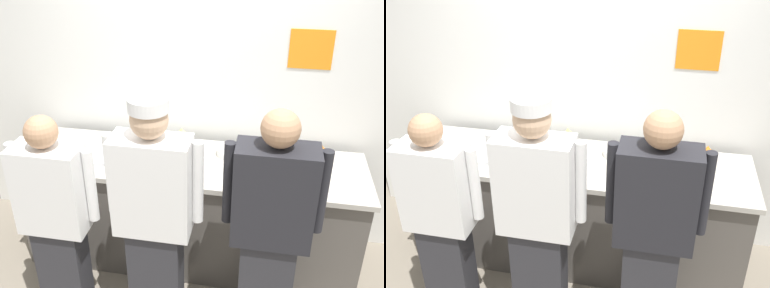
{
  "view_description": "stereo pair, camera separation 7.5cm",
  "coord_description": "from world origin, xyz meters",
  "views": [
    {
      "loc": [
        0.56,
        -2.55,
        2.65
      ],
      "look_at": [
        0.01,
        0.39,
        1.09
      ],
      "focal_mm": 41.71,
      "sensor_mm": 36.0,
      "label": 1
    },
    {
      "loc": [
        0.64,
        -2.53,
        2.65
      ],
      "look_at": [
        0.01,
        0.39,
        1.09
      ],
      "focal_mm": 41.71,
      "sensor_mm": 36.0,
      "label": 2
    }
  ],
  "objects": [
    {
      "name": "plate_stack_front",
      "position": [
        0.3,
        0.54,
        0.97
      ],
      "size": [
        0.23,
        0.23,
        0.06
      ],
      "color": "white",
      "rests_on": "prep_counter"
    },
    {
      "name": "wall_back",
      "position": [
        0.0,
        0.9,
        1.38
      ],
      "size": [
        4.2,
        0.11,
        2.75
      ],
      "color": "white",
      "rests_on": "ground"
    },
    {
      "name": "squeeze_bottle_secondary",
      "position": [
        -0.1,
        0.52,
        1.04
      ],
      "size": [
        0.06,
        0.06,
        0.21
      ],
      "color": "#E5E066",
      "rests_on": "prep_counter"
    },
    {
      "name": "mixing_bowl_steel",
      "position": [
        0.77,
        0.31,
        1.0
      ],
      "size": [
        0.34,
        0.34,
        0.13
      ],
      "primitive_type": "cylinder",
      "color": "#B7BABF",
      "rests_on": "prep_counter"
    },
    {
      "name": "ramekin_red_sauce",
      "position": [
        -1.12,
        0.32,
        0.96
      ],
      "size": [
        0.1,
        0.1,
        0.05
      ],
      "color": "white",
      "rests_on": "prep_counter"
    },
    {
      "name": "chefs_knife",
      "position": [
        -0.13,
        0.29,
        0.94
      ],
      "size": [
        0.28,
        0.03,
        0.02
      ],
      "color": "#B7BABF",
      "rests_on": "prep_counter"
    },
    {
      "name": "sheet_tray",
      "position": [
        -0.5,
        0.38,
        0.95
      ],
      "size": [
        0.57,
        0.41,
        0.02
      ],
      "primitive_type": "cube",
      "rotation": [
        0.0,
        0.0,
        0.22
      ],
      "color": "#B7BABF",
      "rests_on": "prep_counter"
    },
    {
      "name": "chef_near_left",
      "position": [
        -0.77,
        -0.36,
        0.83
      ],
      "size": [
        0.59,
        0.24,
        1.58
      ],
      "color": "#2D2D33",
      "rests_on": "ground"
    },
    {
      "name": "ramekin_orange_sauce",
      "position": [
        0.08,
        0.38,
        0.96
      ],
      "size": [
        0.08,
        0.08,
        0.05
      ],
      "color": "white",
      "rests_on": "prep_counter"
    },
    {
      "name": "chef_far_right",
      "position": [
        0.63,
        -0.3,
        0.91
      ],
      "size": [
        0.62,
        0.24,
        1.71
      ],
      "color": "#2D2D33",
      "rests_on": "ground"
    },
    {
      "name": "chef_center",
      "position": [
        -0.1,
        -0.34,
        0.93
      ],
      "size": [
        0.62,
        0.24,
        1.74
      ],
      "color": "#2D2D33",
      "rests_on": "ground"
    },
    {
      "name": "prep_counter",
      "position": [
        0.0,
        0.4,
        0.47
      ],
      "size": [
        2.68,
        0.75,
        0.94
      ],
      "color": "#56514C",
      "rests_on": "ground"
    },
    {
      "name": "ramekin_yellow_sauce",
      "position": [
        -0.24,
        0.61,
        0.95
      ],
      "size": [
        0.1,
        0.1,
        0.04
      ],
      "color": "white",
      "rests_on": "prep_counter"
    },
    {
      "name": "squeeze_bottle_primary",
      "position": [
        0.97,
        0.51,
        1.02
      ],
      "size": [
        0.06,
        0.06,
        0.18
      ],
      "color": "orange",
      "rests_on": "prep_counter"
    },
    {
      "name": "ramekin_green_sauce",
      "position": [
        0.46,
        0.29,
        0.96
      ],
      "size": [
        0.1,
        0.1,
        0.05
      ],
      "color": "white",
      "rests_on": "prep_counter"
    },
    {
      "name": "ground_plane",
      "position": [
        0.0,
        0.0,
        0.0
      ],
      "size": [
        9.0,
        9.0,
        0.0
      ],
      "primitive_type": "plane",
      "color": "slate"
    }
  ]
}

